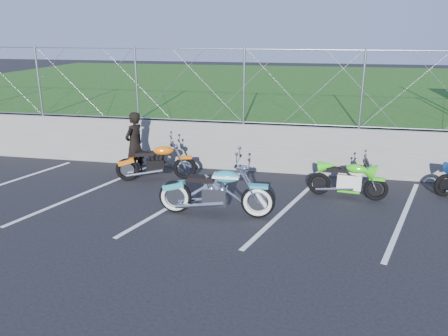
% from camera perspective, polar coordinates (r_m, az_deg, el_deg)
% --- Properties ---
extents(ground, '(90.00, 90.00, 0.00)m').
position_cam_1_polar(ground, '(9.22, -7.16, -6.36)').
color(ground, black).
rests_on(ground, ground).
extents(retaining_wall, '(30.00, 0.22, 1.30)m').
position_cam_1_polar(retaining_wall, '(12.19, -2.14, 3.00)').
color(retaining_wall, slate).
rests_on(retaining_wall, ground).
extents(grass_field, '(30.00, 20.00, 1.30)m').
position_cam_1_polar(grass_field, '(21.86, 4.01, 9.50)').
color(grass_field, '#1D4913').
rests_on(grass_field, ground).
extents(chain_link_fence, '(28.00, 0.03, 2.00)m').
position_cam_1_polar(chain_link_fence, '(11.88, -2.24, 10.72)').
color(chain_link_fence, gray).
rests_on(chain_link_fence, retaining_wall).
extents(parking_lines, '(18.29, 4.31, 0.01)m').
position_cam_1_polar(parking_lines, '(9.84, 1.35, -4.62)').
color(parking_lines, silver).
rests_on(parking_lines, ground).
extents(cruiser_turquoise, '(2.46, 0.78, 1.22)m').
position_cam_1_polar(cruiser_turquoise, '(9.06, -0.87, -3.30)').
color(cruiser_turquoise, black).
rests_on(cruiser_turquoise, ground).
extents(naked_orange, '(2.02, 0.80, 1.03)m').
position_cam_1_polar(naked_orange, '(11.34, -8.70, 0.58)').
color(naked_orange, black).
rests_on(naked_orange, ground).
extents(sportbike_green, '(1.81, 0.64, 0.94)m').
position_cam_1_polar(sportbike_green, '(10.44, 15.95, -1.64)').
color(sportbike_green, black).
rests_on(sportbike_green, ground).
extents(person_standing, '(0.58, 0.71, 1.70)m').
position_cam_1_polar(person_standing, '(11.74, -11.60, 3.08)').
color(person_standing, black).
rests_on(person_standing, ground).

